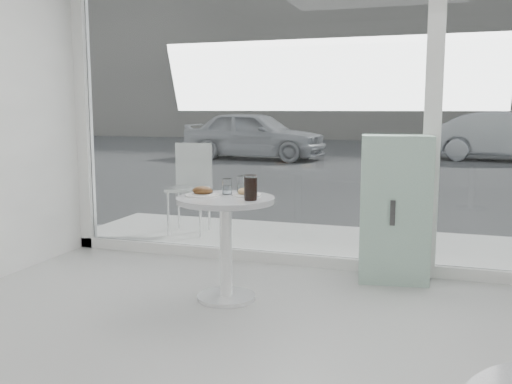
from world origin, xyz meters
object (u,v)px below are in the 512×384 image
(patio_chair, at_px, (191,182))
(car_silver, at_px, (508,136))
(water_tumbler_a, at_px, (227,187))
(car_white, at_px, (254,135))
(water_tumbler_b, at_px, (242,186))
(cola_glass, at_px, (251,188))
(main_table, at_px, (226,227))
(plate_fritter, at_px, (203,192))
(plate_donut, at_px, (246,193))
(mint_cabinet, at_px, (395,209))

(patio_chair, height_order, car_silver, car_silver)
(water_tumbler_a, bearing_deg, car_white, 107.40)
(car_white, relative_size, water_tumbler_b, 30.25)
(car_silver, xyz_separation_m, cola_glass, (-2.91, -13.02, 0.19))
(main_table, distance_m, cola_glass, 0.38)
(plate_fritter, bearing_deg, water_tumbler_b, 44.58)
(plate_donut, distance_m, water_tumbler_a, 0.17)
(water_tumbler_a, height_order, water_tumbler_b, water_tumbler_b)
(patio_chair, relative_size, car_silver, 0.24)
(plate_donut, relative_size, water_tumbler_b, 1.67)
(mint_cabinet, xyz_separation_m, plate_donut, (-1.02, -0.76, 0.19))
(mint_cabinet, distance_m, water_tumbler_b, 1.29)
(main_table, height_order, water_tumbler_b, water_tumbler_b)
(plate_donut, relative_size, cola_glass, 1.24)
(plate_donut, bearing_deg, plate_fritter, -159.39)
(cola_glass, bearing_deg, patio_chair, 124.77)
(mint_cabinet, xyz_separation_m, patio_chair, (-2.29, 1.02, 0.01))
(plate_fritter, height_order, water_tumbler_a, water_tumbler_a)
(main_table, bearing_deg, cola_glass, -18.80)
(car_silver, bearing_deg, plate_donut, 173.97)
(main_table, bearing_deg, plate_fritter, 179.24)
(main_table, bearing_deg, plate_donut, 43.56)
(plate_fritter, bearing_deg, car_white, 106.57)
(plate_donut, distance_m, water_tumbler_b, 0.14)
(car_silver, bearing_deg, car_white, 110.02)
(main_table, xyz_separation_m, cola_glass, (0.22, -0.07, 0.31))
(car_white, xyz_separation_m, cola_glass, (3.79, -11.49, 0.17))
(main_table, xyz_separation_m, water_tumbler_b, (0.05, 0.23, 0.28))
(plate_donut, bearing_deg, mint_cabinet, 36.96)
(water_tumbler_b, height_order, cola_glass, cola_glass)
(plate_donut, bearing_deg, car_white, 108.12)
(mint_cabinet, distance_m, plate_donut, 1.29)
(cola_glass, bearing_deg, water_tumbler_b, 119.37)
(car_silver, relative_size, water_tumbler_a, 34.41)
(water_tumbler_a, bearing_deg, car_silver, 76.08)
(mint_cabinet, bearing_deg, car_silver, 72.23)
(main_table, xyz_separation_m, water_tumbler_a, (-0.04, 0.14, 0.27))
(mint_cabinet, xyz_separation_m, plate_fritter, (-1.32, -0.88, 0.20))
(mint_cabinet, height_order, cola_glass, mint_cabinet)
(mint_cabinet, distance_m, car_silver, 12.23)
(car_white, bearing_deg, cola_glass, -157.25)
(mint_cabinet, xyz_separation_m, car_silver, (1.99, 12.07, 0.07))
(car_silver, bearing_deg, main_table, 173.57)
(mint_cabinet, distance_m, plate_fritter, 1.59)
(car_white, relative_size, cola_glass, 22.47)
(patio_chair, bearing_deg, water_tumbler_b, -61.78)
(patio_chair, bearing_deg, car_silver, 61.36)
(patio_chair, xyz_separation_m, car_white, (-2.43, 9.52, 0.08))
(main_table, distance_m, car_silver, 13.32)
(car_silver, relative_size, cola_glass, 22.74)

